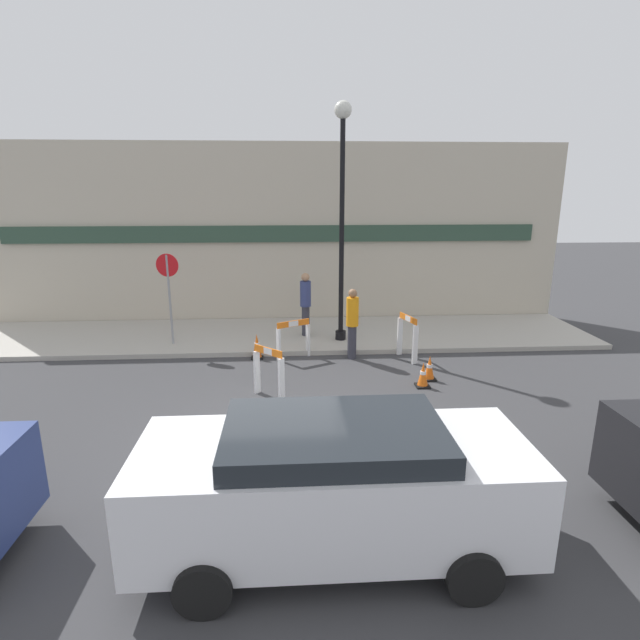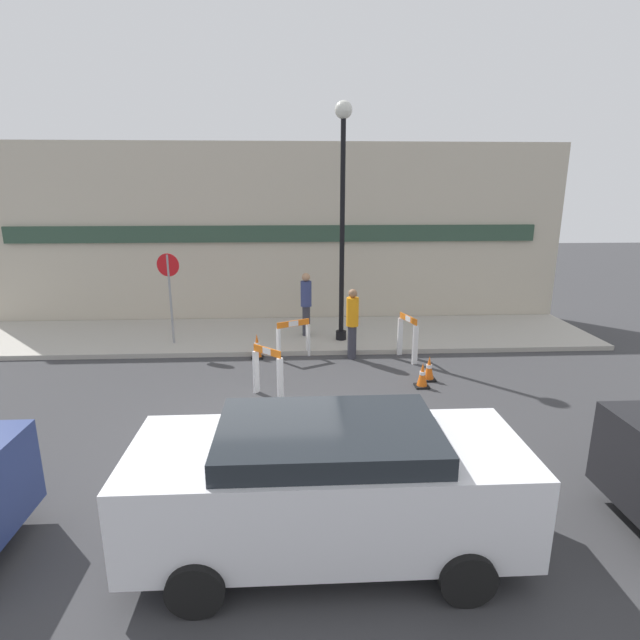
{
  "view_description": "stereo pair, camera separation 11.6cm",
  "coord_description": "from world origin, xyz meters",
  "px_view_note": "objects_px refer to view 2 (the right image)",
  "views": [
    {
      "loc": [
        0.46,
        -7.61,
        4.19
      ],
      "look_at": [
        1.19,
        4.3,
        1.0
      ],
      "focal_mm": 28.0,
      "sensor_mm": 36.0,
      "label": 1
    },
    {
      "loc": [
        0.57,
        -7.62,
        4.19
      ],
      "look_at": [
        1.19,
        4.3,
        1.0
      ],
      "focal_mm": 28.0,
      "sensor_mm": 36.0,
      "label": 2
    }
  ],
  "objects_px": {
    "stop_sign": "(169,284)",
    "parked_car_1": "(328,481)",
    "streetlamp_post": "(343,194)",
    "person_worker": "(352,321)",
    "person_pedestrian": "(306,301)"
  },
  "relations": [
    {
      "from": "person_worker",
      "to": "parked_car_1",
      "type": "relative_size",
      "value": 0.4
    },
    {
      "from": "streetlamp_post",
      "to": "person_worker",
      "type": "bearing_deg",
      "value": -82.56
    },
    {
      "from": "person_pedestrian",
      "to": "stop_sign",
      "type": "bearing_deg",
      "value": 21.12
    },
    {
      "from": "person_pedestrian",
      "to": "parked_car_1",
      "type": "height_order",
      "value": "person_pedestrian"
    },
    {
      "from": "streetlamp_post",
      "to": "person_worker",
      "type": "relative_size",
      "value": 3.43
    },
    {
      "from": "person_worker",
      "to": "parked_car_1",
      "type": "bearing_deg",
      "value": 51.65
    },
    {
      "from": "streetlamp_post",
      "to": "parked_car_1",
      "type": "xyz_separation_m",
      "value": [
        -0.91,
        -8.06,
        -3.07
      ]
    },
    {
      "from": "person_worker",
      "to": "person_pedestrian",
      "type": "relative_size",
      "value": 1.0
    },
    {
      "from": "stop_sign",
      "to": "parked_car_1",
      "type": "xyz_separation_m",
      "value": [
        3.62,
        -7.97,
        -0.81
      ]
    },
    {
      "from": "parked_car_1",
      "to": "person_pedestrian",
      "type": "bearing_deg",
      "value": 90.25
    },
    {
      "from": "stop_sign",
      "to": "person_pedestrian",
      "type": "height_order",
      "value": "stop_sign"
    },
    {
      "from": "person_worker",
      "to": "person_pedestrian",
      "type": "height_order",
      "value": "person_pedestrian"
    },
    {
      "from": "stop_sign",
      "to": "parked_car_1",
      "type": "distance_m",
      "value": 8.79
    },
    {
      "from": "person_worker",
      "to": "parked_car_1",
      "type": "xyz_separation_m",
      "value": [
        -1.07,
        -6.83,
        -0.05
      ]
    },
    {
      "from": "streetlamp_post",
      "to": "parked_car_1",
      "type": "distance_m",
      "value": 8.68
    }
  ]
}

